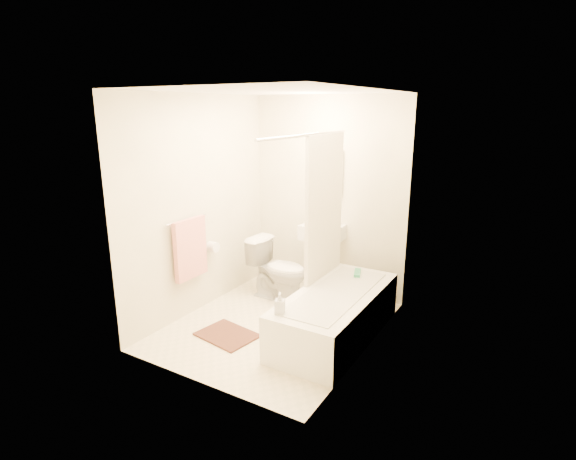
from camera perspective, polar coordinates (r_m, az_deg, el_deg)
The scene contains 17 objects.
floor at distance 4.90m, azimuth -1.52°, elevation -12.02°, with size 2.40×2.40×0.00m, color beige.
ceiling at distance 4.36m, azimuth -1.75°, elevation 17.25°, with size 2.40×2.40×0.00m, color white.
wall_back at distance 5.51m, azimuth 5.05°, elevation 4.24°, with size 2.00×0.02×2.40m, color beige.
wall_left at distance 5.08m, azimuth -11.24°, elevation 3.05°, with size 0.02×2.40×2.40m, color beige.
wall_right at distance 4.06m, azimuth 10.41°, elevation 0.04°, with size 0.02×2.40×2.40m, color beige.
mirror at distance 5.45m, azimuth 5.03°, elevation 7.31°, with size 0.40×0.03×0.55m, color white.
curtain_rod at distance 4.30m, azimuth 2.47°, elevation 11.95°, with size 0.03×0.03×1.70m, color silver.
shower_curtain at distance 4.76m, azimuth 4.65°, elevation 2.75°, with size 0.04×0.80×1.55m, color silver.
towel_bar at distance 4.89m, azimuth -12.76°, elevation 1.31°, with size 0.02×0.02×0.60m, color silver.
towel at distance 4.96m, azimuth -12.29°, elevation -2.32°, with size 0.06×0.45×0.66m, color #CC7266.
toilet_paper at distance 5.24m, azimuth -9.51°, elevation -2.12°, with size 0.12×0.12×0.11m, color white.
toilet at distance 5.43m, azimuth -1.20°, elevation -5.08°, with size 0.41×0.74×0.72m, color silver.
sink at distance 5.56m, azimuth 4.47°, elevation -3.32°, with size 0.49×0.39×0.96m, color silver, non-canonical shape.
bathtub at distance 4.63m, azimuth 6.07°, elevation -10.64°, with size 0.73×1.66×0.47m, color white, non-canonical shape.
bath_mat at distance 4.74m, azimuth -7.73°, elevation -13.06°, with size 0.57×0.43×0.02m, color #552D1D.
soap_bottle at distance 4.05m, azimuth -1.05°, elevation -9.28°, with size 0.09×0.09×0.19m, color silver.
scrub_brush at distance 5.02m, azimuth 8.79°, elevation -5.45°, with size 0.07×0.22×0.04m, color #3BA671.
Camera 1 is at (2.33, -3.69, 2.24)m, focal length 28.00 mm.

